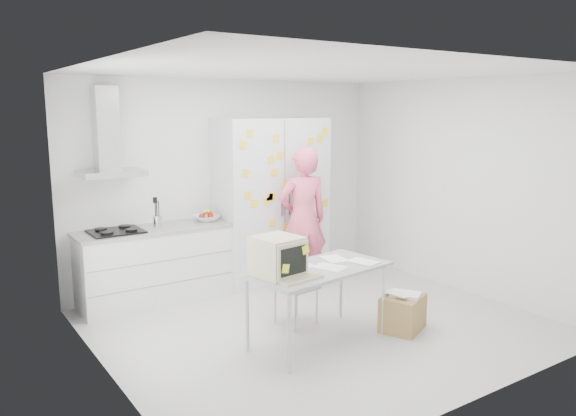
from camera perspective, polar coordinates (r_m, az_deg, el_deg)
floor at (r=6.27m, az=3.17°, el=-11.78°), size 4.50×4.00×0.02m
walls at (r=6.48m, az=-0.56°, el=1.44°), size 4.52×4.01×2.70m
ceiling at (r=5.83m, az=3.44°, el=13.77°), size 4.50×4.00×0.02m
counter_run at (r=6.99m, az=-13.33°, el=-5.55°), size 1.84×0.63×1.28m
range_hood at (r=6.74m, az=-17.87°, el=6.49°), size 0.70×0.48×1.01m
tall_cabinet at (r=7.55m, az=-1.70°, el=0.75°), size 1.50×0.68×2.20m
person at (r=7.18m, az=1.50°, el=-1.18°), size 0.74×0.56×1.85m
desk at (r=5.36m, az=0.58°, el=-5.63°), size 1.53×0.92×1.15m
chair at (r=6.16m, az=0.35°, el=-7.16°), size 0.45×0.45×0.88m
cardboard_box at (r=6.17m, az=11.58°, el=-10.33°), size 0.58×0.53×0.41m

